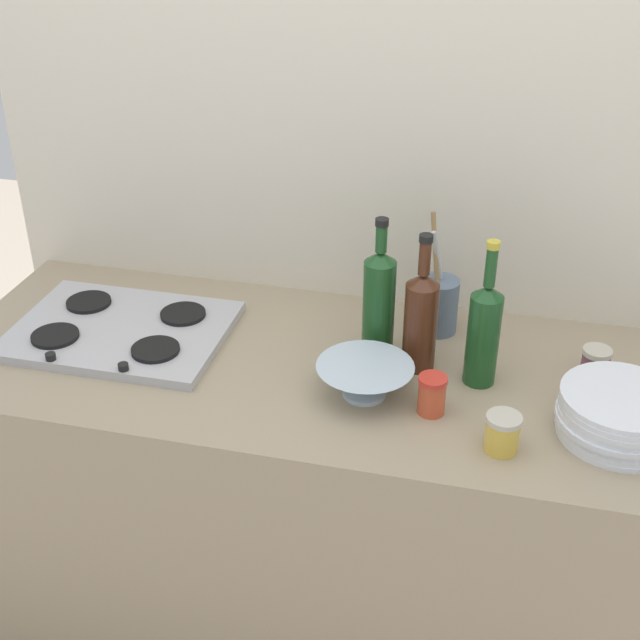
{
  "coord_description": "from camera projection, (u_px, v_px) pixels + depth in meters",
  "views": [
    {
      "loc": [
        0.39,
        -1.6,
        1.98
      ],
      "look_at": [
        0.0,
        0.0,
        1.02
      ],
      "focal_mm": 47.38,
      "sensor_mm": 36.0,
      "label": 1
    }
  ],
  "objects": [
    {
      "name": "wine_bottle_leftmost",
      "position": [
        484.0,
        331.0,
        1.85
      ],
      "size": [
        0.07,
        0.07,
        0.35
      ],
      "color": "#19471E",
      "rests_on": "counter_block"
    },
    {
      "name": "plate_stack",
      "position": [
        620.0,
        415.0,
        1.72
      ],
      "size": [
        0.26,
        0.26,
        0.1
      ],
      "color": "white",
      "rests_on": "counter_block"
    },
    {
      "name": "stovetop_hob",
      "position": [
        121.0,
        330.0,
        2.08
      ],
      "size": [
        0.52,
        0.38,
        0.04
      ],
      "color": "#B2B2B7",
      "rests_on": "counter_block"
    },
    {
      "name": "utensil_crock",
      "position": [
        438.0,
        303.0,
        2.07
      ],
      "size": [
        0.1,
        0.1,
        0.31
      ],
      "color": "slate",
      "rests_on": "counter_block"
    },
    {
      "name": "backsplash_panel",
      "position": [
        356.0,
        182.0,
        2.13
      ],
      "size": [
        1.9,
        0.06,
        2.42
      ],
      "primitive_type": "cube",
      "color": "beige",
      "rests_on": "ground"
    },
    {
      "name": "ground_plane",
      "position": [
        320.0,
        627.0,
        2.42
      ],
      "size": [
        6.0,
        6.0,
        0.0
      ],
      "primitive_type": "plane",
      "color": "gray",
      "rests_on": "ground"
    },
    {
      "name": "wine_bottle_mid_left",
      "position": [
        421.0,
        318.0,
        1.9
      ],
      "size": [
        0.08,
        0.08,
        0.33
      ],
      "color": "#472314",
      "rests_on": "counter_block"
    },
    {
      "name": "condiment_jar_spare",
      "position": [
        595.0,
        363.0,
        1.9
      ],
      "size": [
        0.07,
        0.07,
        0.08
      ],
      "color": "#66384C",
      "rests_on": "counter_block"
    },
    {
      "name": "condiment_jar_rear",
      "position": [
        502.0,
        433.0,
        1.68
      ],
      "size": [
        0.07,
        0.07,
        0.08
      ],
      "color": "gold",
      "rests_on": "counter_block"
    },
    {
      "name": "wine_bottle_mid_right",
      "position": [
        379.0,
        302.0,
        1.94
      ],
      "size": [
        0.07,
        0.07,
        0.35
      ],
      "color": "#19471E",
      "rests_on": "counter_block"
    },
    {
      "name": "mixing_bowl",
      "position": [
        365.0,
        379.0,
        1.84
      ],
      "size": [
        0.22,
        0.22,
        0.08
      ],
      "color": "silver",
      "rests_on": "counter_block"
    },
    {
      "name": "counter_block",
      "position": [
        320.0,
        509.0,
        2.19
      ],
      "size": [
        1.8,
        0.7,
        0.9
      ],
      "primitive_type": "cube",
      "color": "tan",
      "rests_on": "ground"
    },
    {
      "name": "condiment_jar_front",
      "position": [
        432.0,
        395.0,
        1.79
      ],
      "size": [
        0.06,
        0.06,
        0.09
      ],
      "color": "#C64C2D",
      "rests_on": "counter_block"
    }
  ]
}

